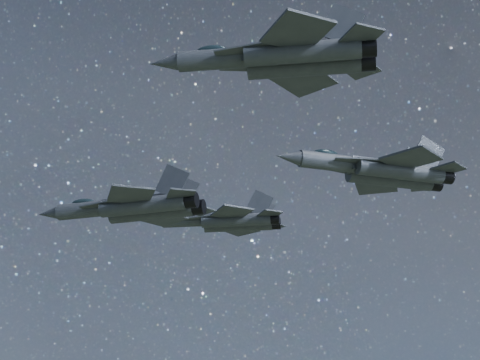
{
  "coord_description": "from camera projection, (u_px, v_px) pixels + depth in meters",
  "views": [
    {
      "loc": [
        7.27,
        -66.56,
        130.51
      ],
      "look_at": [
        0.69,
        3.42,
        157.8
      ],
      "focal_mm": 55.0,
      "sensor_mm": 36.0,
      "label": 1
    }
  ],
  "objects": [
    {
      "name": "jet_slot",
      "position": [
        381.0,
        170.0,
        72.8
      ],
      "size": [
        18.94,
        12.53,
        4.83
      ],
      "rotation": [
        0.0,
        0.0,
        0.38
      ],
      "color": "#31363D"
    },
    {
      "name": "jet_right",
      "position": [
        284.0,
        57.0,
        56.01
      ],
      "size": [
        18.2,
        12.91,
        4.62
      ],
      "rotation": [
        0.0,
        0.0,
        -0.04
      ],
      "color": "#31363D"
    },
    {
      "name": "jet_lead",
      "position": [
        134.0,
        207.0,
        78.44
      ],
      "size": [
        20.15,
        13.86,
        5.06
      ],
      "rotation": [
        0.0,
        0.0,
        -0.19
      ],
      "color": "#31363D"
    },
    {
      "name": "jet_left",
      "position": [
        226.0,
        221.0,
        94.85
      ],
      "size": [
        18.44,
        13.11,
        4.69
      ],
      "rotation": [
        0.0,
        0.0,
        -0.03
      ],
      "color": "#31363D"
    }
  ]
}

